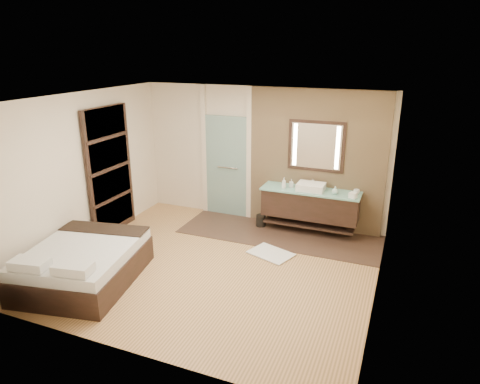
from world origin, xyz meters
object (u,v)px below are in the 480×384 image
at_px(mirror_unit, 316,146).
at_px(waste_bin, 261,221).
at_px(vanity, 310,204).
at_px(bed, 84,264).

xyz_separation_m(mirror_unit, waste_bin, (-0.95, -0.32, -1.53)).
xyz_separation_m(vanity, mirror_unit, (0.00, 0.24, 1.07)).
xyz_separation_m(bed, waste_bin, (1.80, 3.00, -0.17)).
height_order(vanity, bed, vanity).
relative_size(bed, waste_bin, 8.59).
bearing_deg(vanity, mirror_unit, 90.00).
bearing_deg(waste_bin, mirror_unit, 18.40).
height_order(bed, waste_bin, bed).
height_order(vanity, waste_bin, vanity).
bearing_deg(vanity, bed, -131.79).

